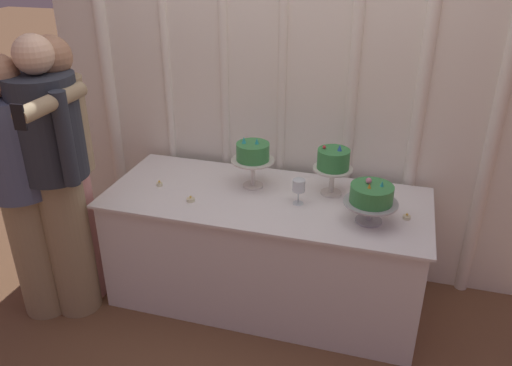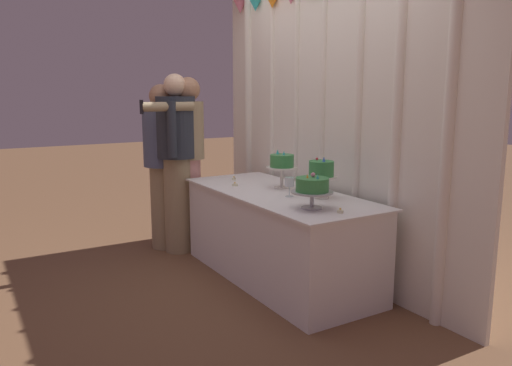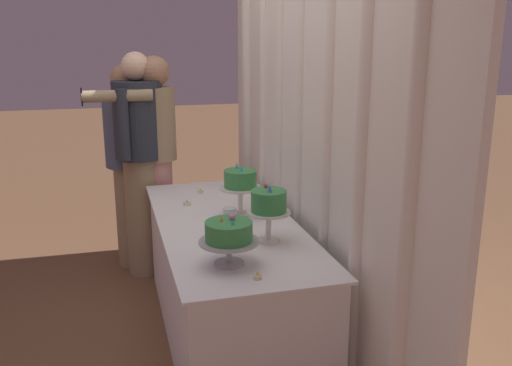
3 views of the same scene
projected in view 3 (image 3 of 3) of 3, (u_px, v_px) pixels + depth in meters
The scene contains 13 objects.
ground_plane at pixel (213, 335), 3.50m from camera, with size 24.00×24.00×0.00m, color brown.
draped_curtain at pixel (304, 79), 3.24m from camera, with size 3.27×0.21×2.85m.
cake_table at pixel (228, 279), 3.43m from camera, with size 1.95×0.81×0.74m.
cake_display_leftmost at pixel (240, 182), 3.41m from camera, with size 0.27×0.27×0.33m.
cake_display_center at pixel (269, 204), 2.97m from camera, with size 0.24×0.24×0.33m.
cake_display_rightmost at pixel (229, 234), 2.68m from camera, with size 0.30×0.30×0.25m.
wine_glass at pixel (229, 215), 3.11m from camera, with size 0.07×0.07×0.15m.
tealight_far_left at pixel (200, 191), 3.96m from camera, with size 0.04×0.04×0.04m.
tealight_near_left at pixel (187, 204), 3.67m from camera, with size 0.05×0.05×0.04m.
tealight_near_right at pixel (257, 277), 2.56m from camera, with size 0.04×0.04×0.04m.
guest_girl_blue_dress at pixel (157, 152), 4.25m from camera, with size 0.45×0.70×1.69m.
guest_man_pink_jacket at pixel (130, 160), 4.40m from camera, with size 0.54×0.44×1.63m.
guest_man_dark_suit at pixel (140, 157), 4.23m from camera, with size 0.51×0.51×1.72m.
Camera 3 is at (3.10, -0.56, 1.83)m, focal length 38.91 mm.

